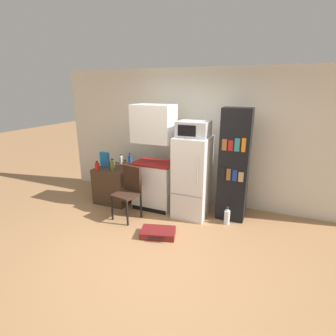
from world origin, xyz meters
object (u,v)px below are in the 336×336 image
object	(u,v)px
bookshelf	(234,166)
chair	(129,188)
suitcase_large_flat	(158,233)
bottle_ketchup_red	(97,166)
cereal_box	(105,159)
bottle_olive_oil	(112,166)
side_table	(116,184)
refrigerator	(192,177)
bottle_blue_soda	(130,160)
bottle_amber_beer	(125,165)
microwave	(193,129)
kitchen_hutch	(154,162)
bottle_milk_white	(113,164)
bottle_clear_short	(121,160)
water_bottle_front	(227,217)

from	to	relation	value
bookshelf	chair	distance (m)	1.89
chair	suitcase_large_flat	bearing A→B (deg)	-17.10
bottle_ketchup_red	cereal_box	xyz separation A→B (m)	(-0.00, 0.26, 0.07)
bottle_olive_oil	suitcase_large_flat	distance (m)	1.69
side_table	chair	size ratio (longest dim) A/B	0.76
refrigerator	bookshelf	bearing A→B (deg)	12.45
cereal_box	chair	distance (m)	1.04
bottle_blue_soda	bottle_amber_beer	bearing A→B (deg)	-82.88
side_table	microwave	distance (m)	2.07
cereal_box	chair	world-z (taller)	cereal_box
kitchen_hutch	bottle_amber_beer	size ratio (longest dim) A/B	10.70
bottle_milk_white	cereal_box	bearing A→B (deg)	-166.40
bottle_clear_short	bottle_ketchup_red	bearing A→B (deg)	-107.57
chair	cereal_box	bearing A→B (deg)	161.26
refrigerator	bottle_amber_beer	world-z (taller)	refrigerator
microwave	bottle_ketchup_red	bearing A→B (deg)	-170.71
microwave	suitcase_large_flat	bearing A→B (deg)	-104.74
bottle_clear_short	water_bottle_front	bearing A→B (deg)	-9.17
microwave	chair	xyz separation A→B (m)	(-1.00, -0.54, -1.04)
suitcase_large_flat	bottle_clear_short	bearing A→B (deg)	123.82
cereal_box	microwave	bearing A→B (deg)	1.31
side_table	water_bottle_front	world-z (taller)	side_table
side_table	chair	bearing A→B (deg)	-38.54
bottle_ketchup_red	suitcase_large_flat	size ratio (longest dim) A/B	0.30
bottle_clear_short	suitcase_large_flat	bearing A→B (deg)	-40.23
bottle_clear_short	water_bottle_front	distance (m)	2.49
bottle_milk_white	bottle_amber_beer	size ratio (longest dim) A/B	0.87
kitchen_hutch	bottle_amber_beer	bearing A→B (deg)	-173.52
kitchen_hutch	bottle_blue_soda	bearing A→B (deg)	165.05
bottle_blue_soda	chair	bearing A→B (deg)	-60.47
bookshelf	bottle_clear_short	size ratio (longest dim) A/B	9.86
bottle_olive_oil	chair	xyz separation A→B (m)	(0.56, -0.31, -0.27)
bookshelf	bottle_amber_beer	distance (m)	2.11
refrigerator	suitcase_large_flat	xyz separation A→B (m)	(-0.25, -0.94, -0.68)
chair	bottle_amber_beer	bearing A→B (deg)	138.91
kitchen_hutch	cereal_box	bearing A→B (deg)	-175.54
bottle_clear_short	side_table	bearing A→B (deg)	-84.06
refrigerator	suitcase_large_flat	world-z (taller)	refrigerator
bottle_milk_white	bottle_clear_short	bearing A→B (deg)	87.59
bottle_olive_oil	water_bottle_front	size ratio (longest dim) A/B	0.77
bottle_olive_oil	bottle_ketchup_red	xyz separation A→B (m)	(-0.30, -0.08, -0.03)
bottle_ketchup_red	water_bottle_front	world-z (taller)	bottle_ketchup_red
bottle_amber_beer	bottle_clear_short	xyz separation A→B (m)	(-0.28, 0.30, 0.01)
kitchen_hutch	bookshelf	bearing A→B (deg)	4.41
side_table	water_bottle_front	xyz separation A→B (m)	(2.34, -0.09, -0.23)
bookshelf	bottle_blue_soda	xyz separation A→B (m)	(-2.13, 0.06, -0.15)
side_table	refrigerator	bearing A→B (deg)	0.78
microwave	bottle_milk_white	world-z (taller)	microwave
bottle_milk_white	chair	bearing A→B (deg)	-37.86
cereal_box	water_bottle_front	distance (m)	2.66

